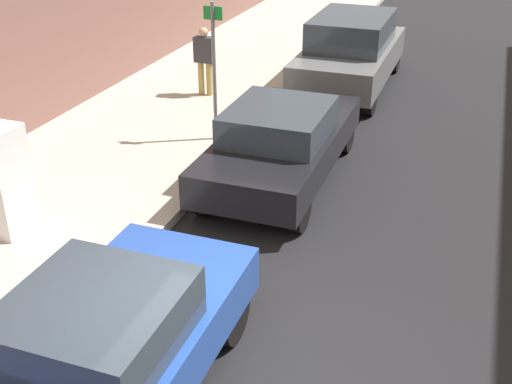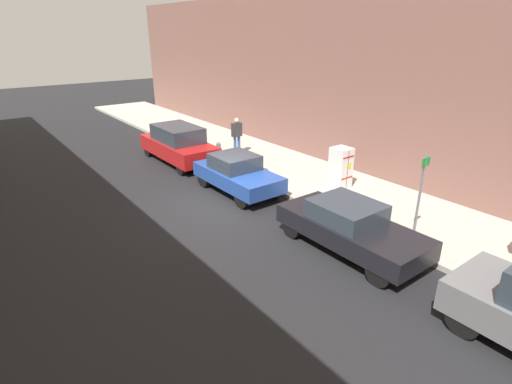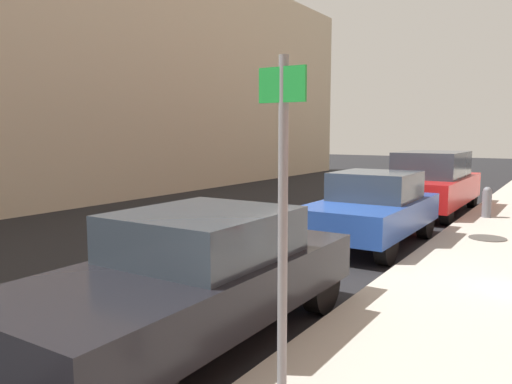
{
  "view_description": "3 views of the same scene",
  "coord_description": "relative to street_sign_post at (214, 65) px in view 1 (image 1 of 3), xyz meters",
  "views": [
    {
      "loc": [
        1.95,
        -4.64,
        4.98
      ],
      "look_at": [
        -0.55,
        2.32,
        1.14
      ],
      "focal_mm": 45.0,
      "sensor_mm": 36.0,
      "label": 1
    },
    {
      "loc": [
        7.1,
        11.3,
        5.82
      ],
      "look_at": [
        0.23,
        2.3,
        1.22
      ],
      "focal_mm": 28.0,
      "sensor_mm": 36.0,
      "label": 2
    },
    {
      "loc": [
        -4.38,
        8.97,
        2.23
      ],
      "look_at": [
        -0.57,
        3.02,
        1.4
      ],
      "focal_mm": 35.0,
      "sensor_mm": 36.0,
      "label": 3
    }
  ],
  "objects": [
    {
      "name": "street_sign_post",
      "position": [
        0.0,
        0.0,
        0.0
      ],
      "size": [
        0.36,
        0.07,
        2.6
      ],
      "color": "slate",
      "rests_on": "sidewalk_slab"
    },
    {
      "name": "parked_suv_gray",
      "position": [
        1.64,
        4.43,
        -0.71
      ],
      "size": [
        1.92,
        4.62,
        1.75
      ],
      "color": "slate",
      "rests_on": "ground"
    },
    {
      "name": "parked_sedan_dark",
      "position": [
        1.64,
        -1.0,
        -0.89
      ],
      "size": [
        1.8,
        4.34,
        1.4
      ],
      "color": "black",
      "rests_on": "ground"
    },
    {
      "name": "parked_hatchback_blue",
      "position": [
        1.64,
        -6.53,
        -0.87
      ],
      "size": [
        1.72,
        3.83,
        1.46
      ],
      "color": "#23479E",
      "rests_on": "ground"
    },
    {
      "name": "pedestrian_walking_far",
      "position": [
        -1.26,
        2.35,
        -0.58
      ],
      "size": [
        0.44,
        0.22,
        1.54
      ],
      "rotation": [
        0.0,
        0.0,
        2.22
      ],
      "color": "#A8934C",
      "rests_on": "sidewalk_slab"
    }
  ]
}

